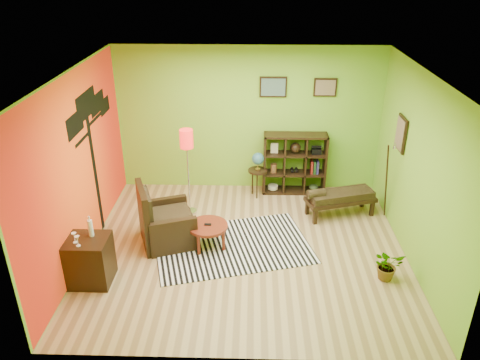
{
  "coord_description": "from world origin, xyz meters",
  "views": [
    {
      "loc": [
        0.09,
        -6.24,
        4.26
      ],
      "look_at": [
        -0.11,
        0.36,
        1.05
      ],
      "focal_mm": 35.0,
      "sensor_mm": 36.0,
      "label": 1
    }
  ],
  "objects_px": {
    "bench": "(339,197)",
    "potted_plant": "(387,268)",
    "armchair": "(165,225)",
    "side_cabinet": "(89,260)",
    "coffee_table": "(208,228)",
    "cube_shelf": "(295,164)",
    "globe_table": "(258,164)",
    "floor_lamp": "(187,146)"
  },
  "relations": [
    {
      "from": "bench",
      "to": "potted_plant",
      "type": "xyz_separation_m",
      "value": [
        0.42,
        -1.81,
        -0.19
      ]
    },
    {
      "from": "side_cabinet",
      "to": "bench",
      "type": "height_order",
      "value": "side_cabinet"
    },
    {
      "from": "armchair",
      "to": "globe_table",
      "type": "distance_m",
      "value": 2.27
    },
    {
      "from": "armchair",
      "to": "bench",
      "type": "bearing_deg",
      "value": 17.79
    },
    {
      "from": "coffee_table",
      "to": "side_cabinet",
      "type": "xyz_separation_m",
      "value": [
        -1.59,
        -0.94,
        0.02
      ]
    },
    {
      "from": "coffee_table",
      "to": "cube_shelf",
      "type": "xyz_separation_m",
      "value": [
        1.52,
        1.96,
        0.26
      ]
    },
    {
      "from": "floor_lamp",
      "to": "globe_table",
      "type": "xyz_separation_m",
      "value": [
        1.23,
        0.68,
        -0.61
      ]
    },
    {
      "from": "armchair",
      "to": "bench",
      "type": "height_order",
      "value": "armchair"
    },
    {
      "from": "side_cabinet",
      "to": "bench",
      "type": "relative_size",
      "value": 0.77
    },
    {
      "from": "globe_table",
      "to": "bench",
      "type": "relative_size",
      "value": 0.68
    },
    {
      "from": "bench",
      "to": "floor_lamp",
      "type": "bearing_deg",
      "value": 179.12
    },
    {
      "from": "cube_shelf",
      "to": "potted_plant",
      "type": "relative_size",
      "value": 2.6
    },
    {
      "from": "floor_lamp",
      "to": "globe_table",
      "type": "distance_m",
      "value": 1.53
    },
    {
      "from": "armchair",
      "to": "cube_shelf",
      "type": "height_order",
      "value": "cube_shelf"
    },
    {
      "from": "floor_lamp",
      "to": "potted_plant",
      "type": "relative_size",
      "value": 3.43
    },
    {
      "from": "cube_shelf",
      "to": "potted_plant",
      "type": "distance_m",
      "value": 2.97
    },
    {
      "from": "globe_table",
      "to": "potted_plant",
      "type": "relative_size",
      "value": 1.93
    },
    {
      "from": "armchair",
      "to": "globe_table",
      "type": "height_order",
      "value": "armchair"
    },
    {
      "from": "armchair",
      "to": "side_cabinet",
      "type": "relative_size",
      "value": 1.05
    },
    {
      "from": "armchair",
      "to": "bench",
      "type": "distance_m",
      "value": 3.09
    },
    {
      "from": "side_cabinet",
      "to": "cube_shelf",
      "type": "distance_m",
      "value": 4.26
    },
    {
      "from": "cube_shelf",
      "to": "potted_plant",
      "type": "height_order",
      "value": "cube_shelf"
    },
    {
      "from": "side_cabinet",
      "to": "floor_lamp",
      "type": "xyz_separation_m",
      "value": [
        1.16,
        2.03,
        0.93
      ]
    },
    {
      "from": "globe_table",
      "to": "bench",
      "type": "xyz_separation_m",
      "value": [
        1.44,
        -0.72,
        -0.31
      ]
    },
    {
      "from": "coffee_table",
      "to": "armchair",
      "type": "xyz_separation_m",
      "value": [
        -0.71,
        0.11,
        -0.03
      ]
    },
    {
      "from": "coffee_table",
      "to": "floor_lamp",
      "type": "bearing_deg",
      "value": 111.62
    },
    {
      "from": "floor_lamp",
      "to": "cube_shelf",
      "type": "bearing_deg",
      "value": 23.95
    },
    {
      "from": "coffee_table",
      "to": "globe_table",
      "type": "relative_size",
      "value": 0.71
    },
    {
      "from": "coffee_table",
      "to": "armchair",
      "type": "distance_m",
      "value": 0.72
    },
    {
      "from": "armchair",
      "to": "cube_shelf",
      "type": "distance_m",
      "value": 2.91
    },
    {
      "from": "bench",
      "to": "cube_shelf",
      "type": "bearing_deg",
      "value": 128.17
    },
    {
      "from": "floor_lamp",
      "to": "cube_shelf",
      "type": "relative_size",
      "value": 1.32
    },
    {
      "from": "floor_lamp",
      "to": "potted_plant",
      "type": "distance_m",
      "value": 3.76
    },
    {
      "from": "potted_plant",
      "to": "cube_shelf",
      "type": "bearing_deg",
      "value": 112.67
    },
    {
      "from": "bench",
      "to": "globe_table",
      "type": "bearing_deg",
      "value": 153.51
    },
    {
      "from": "armchair",
      "to": "side_cabinet",
      "type": "xyz_separation_m",
      "value": [
        -0.89,
        -1.04,
        0.04
      ]
    },
    {
      "from": "globe_table",
      "to": "armchair",
      "type": "bearing_deg",
      "value": -132.16
    },
    {
      "from": "coffee_table",
      "to": "floor_lamp",
      "type": "height_order",
      "value": "floor_lamp"
    },
    {
      "from": "side_cabinet",
      "to": "coffee_table",
      "type": "bearing_deg",
      "value": 30.43
    },
    {
      "from": "coffee_table",
      "to": "side_cabinet",
      "type": "height_order",
      "value": "side_cabinet"
    },
    {
      "from": "side_cabinet",
      "to": "armchair",
      "type": "bearing_deg",
      "value": 49.62
    },
    {
      "from": "coffee_table",
      "to": "side_cabinet",
      "type": "relative_size",
      "value": 0.63
    }
  ]
}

